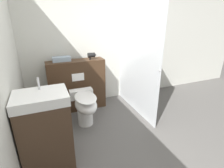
# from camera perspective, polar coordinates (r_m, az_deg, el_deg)

# --- Properties ---
(ground_plane) EXTENTS (12.00, 12.00, 0.00)m
(ground_plane) POSITION_cam_1_polar(r_m,az_deg,el_deg) (2.45, 8.04, -24.23)
(ground_plane) COLOR #565451
(wall_back) EXTENTS (8.00, 0.06, 2.50)m
(wall_back) POSITION_cam_1_polar(r_m,az_deg,el_deg) (3.58, -7.15, 13.25)
(wall_back) COLOR silver
(wall_back) RESTS_ON ground_plane
(partition_panel) EXTENTS (1.06, 0.30, 0.98)m
(partition_panel) POSITION_cam_1_polar(r_m,az_deg,el_deg) (3.44, -11.29, -0.43)
(partition_panel) COLOR #3D2819
(partition_panel) RESTS_ON ground_plane
(shower_glass) EXTENTS (0.04, 1.41, 2.07)m
(shower_glass) POSITION_cam_1_polar(r_m,az_deg,el_deg) (3.20, 8.19, 8.37)
(shower_glass) COLOR silver
(shower_glass) RESTS_ON ground_plane
(toilet) EXTENTS (0.40, 0.66, 0.56)m
(toilet) POSITION_cam_1_polar(r_m,az_deg,el_deg) (2.93, -8.78, -7.03)
(toilet) COLOR white
(toilet) RESTS_ON ground_plane
(sink_vanity) EXTENTS (0.58, 0.44, 1.11)m
(sink_vanity) POSITION_cam_1_polar(r_m,az_deg,el_deg) (2.26, -20.79, -14.07)
(sink_vanity) COLOR #473323
(sink_vanity) RESTS_ON ground_plane
(hair_drier) EXTENTS (0.16, 0.09, 0.13)m
(hair_drier) POSITION_cam_1_polar(r_m,az_deg,el_deg) (3.31, -6.61, 9.35)
(hair_drier) COLOR black
(hair_drier) RESTS_ON partition_panel
(folded_towel) EXTENTS (0.32, 0.16, 0.08)m
(folded_towel) POSITION_cam_1_polar(r_m,az_deg,el_deg) (3.28, -16.16, 7.83)
(folded_towel) COLOR #8C9EAD
(folded_towel) RESTS_ON partition_panel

